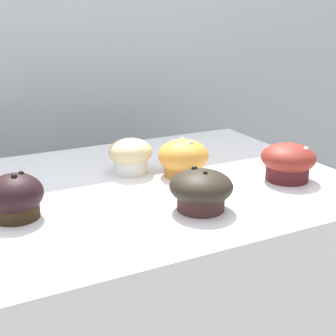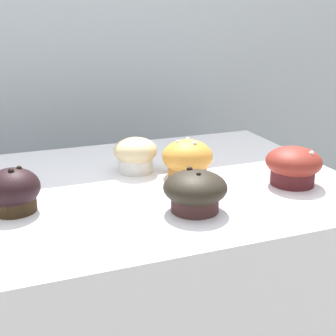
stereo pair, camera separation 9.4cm
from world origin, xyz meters
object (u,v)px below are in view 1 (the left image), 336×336
Objects in this scene: muffin_front_center at (183,158)px; muffin_front_right at (15,197)px; muffin_back_left at (201,190)px; muffin_back_right at (288,161)px; muffin_front_left at (130,155)px.

muffin_front_right is at bearing -169.89° from muffin_front_center.
muffin_back_right is (0.25, 0.05, 0.00)m from muffin_back_left.
muffin_front_right is at bearing 173.70° from muffin_back_right.
muffin_front_left is (-0.10, 0.07, 0.00)m from muffin_front_center.
muffin_front_left is (-0.04, 0.24, 0.00)m from muffin_back_left.
muffin_front_center is at bearing -33.42° from muffin_front_left.
muffin_front_center is 1.12× the size of muffin_front_right.
muffin_back_right and muffin_front_left have the same top height.
muffin_front_center reaches higher than muffin_back_right.
muffin_back_right is at bearing -34.45° from muffin_front_center.
muffin_back_right is 0.34m from muffin_front_left.
muffin_back_right is 1.20× the size of muffin_front_left.
muffin_front_left is at bearing 146.58° from muffin_front_center.
muffin_front_right is (-0.27, -0.13, -0.00)m from muffin_front_left.
muffin_front_right is (-0.31, 0.11, 0.00)m from muffin_back_left.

